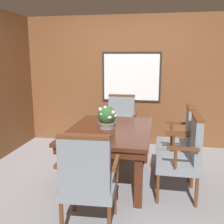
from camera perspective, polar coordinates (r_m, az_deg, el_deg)
ground_plane at (r=3.67m, az=-1.76°, el=-15.44°), size 14.00×14.00×0.00m
wall_back at (r=5.08m, az=2.50°, el=6.70°), size 7.20×0.08×2.45m
dining_table at (r=3.60m, az=-0.43°, el=-5.11°), size 1.11×1.51×0.73m
chair_right_near at (r=3.29m, az=15.47°, el=-8.80°), size 0.50×0.57×1.02m
chair_head_near at (r=2.58m, az=-5.34°, el=-14.27°), size 0.59×0.52×1.02m
chair_head_far at (r=4.71m, az=1.84°, el=-2.10°), size 0.57×0.51×1.02m
chair_right_far at (r=3.88m, az=14.54°, el=-5.56°), size 0.51×0.58×1.02m
potted_plant at (r=3.56m, az=-1.08°, el=-1.12°), size 0.26×0.25×0.32m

